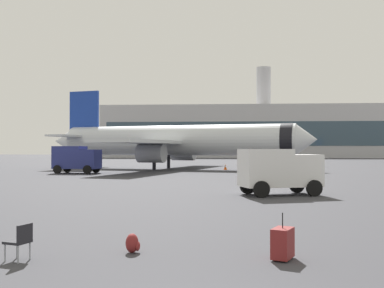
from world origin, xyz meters
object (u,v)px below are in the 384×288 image
Objects in this scene: rolling_suitcase at (283,243)px; gate_chair at (20,240)px; cargo_van at (279,169)px; safety_cone_mid at (255,168)px; safety_cone_near at (225,167)px; airplane_at_gate at (174,141)px; traveller_backpack at (133,243)px; service_truck at (76,158)px.

rolling_suitcase is 1.28× the size of gate_chair.
cargo_van is 28.97m from safety_cone_mid.
safety_cone_near is 46.70m from gate_chair.
airplane_at_gate is at bearing 172.23° from safety_cone_near.
traveller_backpack is at bearing -93.02° from safety_cone_near.
safety_cone_mid is 1.33× the size of traveller_backpack.
airplane_at_gate reaches higher than safety_cone_near.
rolling_suitcase is 6.11m from gate_chair.
safety_cone_mid is at bearing -15.77° from airplane_at_gate.
cargo_van is 15.12m from rolling_suitcase.
safety_cone_near is at bearing 95.45° from cargo_van.
rolling_suitcase reaches higher than safety_cone_mid.
safety_cone_mid reaches higher than traveller_backpack.
safety_cone_mid is 0.58× the size of rolling_suitcase.
traveller_backpack is (13.54, -36.37, -1.37)m from service_truck.
service_truck reaches higher than traveller_backpack.
rolling_suitcase is 3.68m from traveller_backpack.
cargo_van is at bearing -49.13° from service_truck.
airplane_at_gate is 47.47m from gate_chair.
safety_cone_near is (-2.95, 30.90, -1.10)m from cargo_van.
gate_chair is at bearing -116.56° from cargo_van.
gate_chair is at bearing -73.45° from service_truck.
airplane_at_gate reaches higher than service_truck.
airplane_at_gate reaches higher than gate_chair.
safety_cone_near is at bearing 91.57° from rolling_suitcase.
service_truck is at bearing -159.97° from safety_cone_mid.
service_truck is at bearing 115.03° from rolling_suitcase.
safety_cone_near reaches higher than traveller_backpack.
airplane_at_gate is 10.97m from safety_cone_mid.
traveller_backpack is at bearing -69.57° from service_truck.
safety_cone_near is 0.65× the size of rolling_suitcase.
traveller_backpack is at bearing 22.67° from gate_chair.
airplane_at_gate is at bearing 164.23° from safety_cone_mid.
service_truck is 4.57× the size of rolling_suitcase.
rolling_suitcase reaches higher than gate_chair.
safety_cone_mid is at bearing 82.17° from traveller_backpack.
traveller_backpack is at bearing -97.83° from safety_cone_mid.
airplane_at_gate is 46.63m from traveller_backpack.
cargo_van is 9.99× the size of traveller_backpack.
service_truck is at bearing -133.54° from airplane_at_gate.
safety_cone_near is (15.94, 9.07, -1.26)m from service_truck.
gate_chair is (11.11, -37.38, -1.11)m from service_truck.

